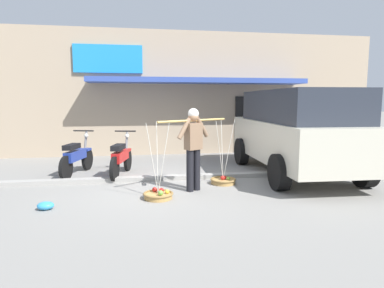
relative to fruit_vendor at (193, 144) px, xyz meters
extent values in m
plane|color=gray|center=(-0.54, 0.34, -0.98)|extent=(90.00, 90.00, 0.00)
cube|color=gray|center=(-0.54, 1.04, -0.93)|extent=(20.00, 0.24, 0.10)
cylinder|color=black|center=(-0.08, -0.05, -0.55)|extent=(0.15, 0.15, 0.86)
cylinder|color=black|center=(0.08, 0.05, -0.55)|extent=(0.15, 0.15, 0.86)
cube|color=#84664C|center=(0.00, 0.00, 0.15)|extent=(0.39, 0.35, 0.54)
sphere|color=tan|center=(0.00, 0.00, 0.56)|extent=(0.21, 0.21, 0.21)
sphere|color=silver|center=(0.00, 0.00, 0.61)|extent=(0.22, 0.22, 0.22)
cylinder|color=#84664C|center=(-0.21, -0.12, 0.32)|extent=(0.34, 0.25, 0.43)
cylinder|color=#84664C|center=(0.21, 0.12, 0.32)|extent=(0.34, 0.25, 0.43)
cylinder|color=tan|center=(0.00, 0.00, 0.47)|extent=(1.54, 0.96, 0.04)
cylinder|color=#B2894C|center=(-0.76, -0.46, -0.93)|extent=(0.53, 0.53, 0.09)
torus|color=olive|center=(-0.76, -0.46, -0.88)|extent=(0.58, 0.58, 0.05)
sphere|color=#AC1F1B|center=(-0.68, -0.37, -0.84)|extent=(0.09, 0.09, 0.09)
sphere|color=red|center=(-0.82, -0.31, -0.84)|extent=(0.09, 0.09, 0.09)
sphere|color=red|center=(-0.75, -0.36, -0.84)|extent=(0.09, 0.09, 0.09)
sphere|color=yellow|center=(-0.59, -0.48, -0.85)|extent=(0.08, 0.08, 0.08)
sphere|color=#6DA840|center=(-0.72, -0.58, -0.84)|extent=(0.10, 0.10, 0.10)
cylinder|color=silver|center=(-0.76, -0.34, -0.21)|extent=(0.01, 0.26, 1.36)
cylinder|color=silver|center=(-0.86, -0.52, -0.21)|extent=(0.22, 0.13, 1.36)
cylinder|color=silver|center=(-0.65, -0.52, -0.21)|extent=(0.22, 0.13, 1.36)
cylinder|color=#B2894C|center=(0.76, 0.46, -0.93)|extent=(0.53, 0.53, 0.09)
torus|color=olive|center=(0.76, 0.46, -0.88)|extent=(0.58, 0.58, 0.05)
sphere|color=#73B244|center=(0.86, 0.41, -0.85)|extent=(0.08, 0.08, 0.08)
sphere|color=#B0201B|center=(0.79, 0.48, -0.84)|extent=(0.09, 0.09, 0.09)
sphere|color=red|center=(0.74, 0.44, -0.84)|extent=(0.10, 0.10, 0.10)
cylinder|color=silver|center=(0.76, 0.58, -0.21)|extent=(0.01, 0.26, 1.36)
cylinder|color=silver|center=(0.65, 0.40, -0.21)|extent=(0.22, 0.13, 1.36)
cylinder|color=silver|center=(0.86, 0.40, -0.21)|extent=(0.22, 0.13, 1.36)
cylinder|color=black|center=(-2.45, 2.56, -0.69)|extent=(0.23, 0.58, 0.58)
cylinder|color=black|center=(-2.77, 1.36, -0.69)|extent=(0.23, 0.58, 0.58)
cube|color=navy|center=(-2.45, 2.56, -0.43)|extent=(0.21, 0.31, 0.06)
cube|color=navy|center=(-2.64, 1.86, -0.47)|extent=(0.43, 0.92, 0.24)
cube|color=black|center=(-2.68, 1.69, -0.23)|extent=(0.36, 0.60, 0.12)
cylinder|color=slate|center=(-2.48, 2.46, -0.30)|extent=(0.14, 0.30, 0.76)
cylinder|color=black|center=(-2.50, 2.38, 0.09)|extent=(0.53, 0.17, 0.04)
sphere|color=silver|center=(-2.46, 2.54, -0.05)|extent=(0.11, 0.11, 0.11)
cylinder|color=black|center=(-1.38, 2.27, -0.69)|extent=(0.20, 0.58, 0.58)
cylinder|color=black|center=(-1.65, 1.06, -0.69)|extent=(0.20, 0.58, 0.58)
cube|color=red|center=(-1.38, 2.27, -0.43)|extent=(0.20, 0.30, 0.06)
cube|color=red|center=(-1.54, 1.57, -0.47)|extent=(0.39, 0.92, 0.24)
cube|color=black|center=(-1.57, 1.39, -0.23)|extent=(0.34, 0.59, 0.12)
cylinder|color=slate|center=(-1.40, 2.17, -0.30)|extent=(0.12, 0.30, 0.76)
cylinder|color=black|center=(-1.42, 2.10, 0.09)|extent=(0.53, 0.15, 0.04)
sphere|color=silver|center=(-1.38, 2.25, -0.05)|extent=(0.11, 0.11, 0.11)
cube|color=beige|center=(2.78, 1.16, -0.12)|extent=(2.09, 4.77, 0.96)
cube|color=#282D38|center=(2.77, 1.01, 0.74)|extent=(1.86, 3.73, 0.76)
cube|color=black|center=(2.88, 3.57, -0.30)|extent=(1.62, 0.17, 0.44)
cylinder|color=black|center=(1.89, 2.66, -0.60)|extent=(0.29, 0.77, 0.76)
cylinder|color=black|center=(3.79, 2.58, -0.60)|extent=(0.29, 0.77, 0.76)
cylinder|color=black|center=(1.77, -0.25, -0.60)|extent=(0.29, 0.77, 0.76)
cylinder|color=black|center=(3.66, -0.33, -0.60)|extent=(0.29, 0.77, 0.76)
cube|color=silver|center=(2.87, 3.53, -0.48)|extent=(0.44, 0.03, 0.12)
cube|color=tan|center=(0.94, 7.34, 1.12)|extent=(13.00, 5.00, 4.20)
cube|color=#334CA3|center=(0.94, 4.34, 1.52)|extent=(7.15, 1.00, 0.16)
cube|color=#1E84D1|center=(-1.99, 4.79, 2.22)|extent=(2.20, 0.08, 0.90)
cube|color=black|center=(2.89, 4.82, 0.02)|extent=(1.10, 0.06, 2.00)
ellipsoid|color=#3393D1|center=(-2.69, -0.81, -0.91)|extent=(0.28, 0.22, 0.14)
camera|label=1|loc=(-1.15, -6.69, 0.86)|focal=31.50mm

